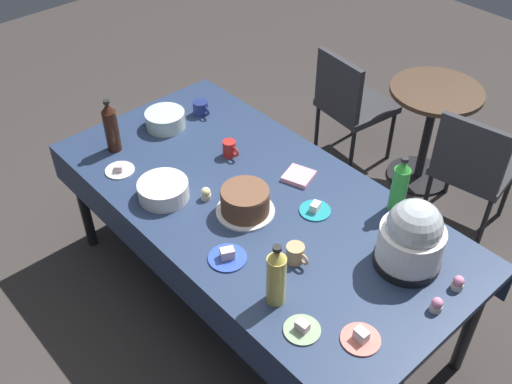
{
  "coord_description": "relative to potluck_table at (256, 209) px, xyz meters",
  "views": [
    {
      "loc": [
        1.63,
        -1.47,
        2.67
      ],
      "look_at": [
        0.0,
        0.0,
        0.8
      ],
      "focal_mm": 41.58,
      "sensor_mm": 36.0,
      "label": 1
    }
  ],
  "objects": [
    {
      "name": "coffee_mug_tan",
      "position": [
        0.42,
        -0.14,
        0.1
      ],
      "size": [
        0.12,
        0.08,
        0.09
      ],
      "color": "tan",
      "rests_on": "potluck_table"
    },
    {
      "name": "slow_cooker",
      "position": [
        0.75,
        0.21,
        0.22
      ],
      "size": [
        0.29,
        0.29,
        0.34
      ],
      "color": "black",
      "rests_on": "potluck_table"
    },
    {
      "name": "coffee_mug_red",
      "position": [
        -0.36,
        0.14,
        0.11
      ],
      "size": [
        0.11,
        0.07,
        0.09
      ],
      "color": "#B2231E",
      "rests_on": "potluck_table"
    },
    {
      "name": "dessert_plate_sage",
      "position": [
        0.7,
        -0.39,
        0.07
      ],
      "size": [
        0.15,
        0.15,
        0.05
      ],
      "color": "#8CA87F",
      "rests_on": "potluck_table"
    },
    {
      "name": "ceramic_snack_bowl",
      "position": [
        -0.32,
        -0.33,
        0.11
      ],
      "size": [
        0.25,
        0.25,
        0.09
      ],
      "primitive_type": "cylinder",
      "color": "silver",
      "rests_on": "potluck_table"
    },
    {
      "name": "dessert_plate_coral",
      "position": [
        0.88,
        -0.25,
        0.08
      ],
      "size": [
        0.16,
        0.16,
        0.06
      ],
      "color": "#E07266",
      "rests_on": "potluck_table"
    },
    {
      "name": "soda_bottle_ginger_ale",
      "position": [
        0.52,
        -0.36,
        0.21
      ],
      "size": [
        0.08,
        0.08,
        0.31
      ],
      "color": "gold",
      "rests_on": "potluck_table"
    },
    {
      "name": "soda_bottle_cola",
      "position": [
        -0.83,
        -0.29,
        0.21
      ],
      "size": [
        0.08,
        0.08,
        0.31
      ],
      "color": "#33190F",
      "rests_on": "potluck_table"
    },
    {
      "name": "soda_bottle_lime_soda",
      "position": [
        0.5,
        0.46,
        0.21
      ],
      "size": [
        0.08,
        0.08,
        0.31
      ],
      "color": "green",
      "rests_on": "potluck_table"
    },
    {
      "name": "paper_napkin_stack",
      "position": [
        0.02,
        0.28,
        0.07
      ],
      "size": [
        0.18,
        0.18,
        0.02
      ],
      "primitive_type": "cube",
      "rotation": [
        0.0,
        0.0,
        0.33
      ],
      "color": "pink",
      "rests_on": "potluck_table"
    },
    {
      "name": "round_cafe_table",
      "position": [
        -0.05,
        1.6,
        -0.19
      ],
      "size": [
        0.6,
        0.6,
        0.72
      ],
      "color": "#473323",
      "rests_on": "ground"
    },
    {
      "name": "glass_salad_bowl",
      "position": [
        -0.82,
        0.04,
        0.11
      ],
      "size": [
        0.23,
        0.23,
        0.09
      ],
      "primitive_type": "cylinder",
      "color": "#B2C6BC",
      "rests_on": "potluck_table"
    },
    {
      "name": "frosted_layer_cake",
      "position": [
        0.03,
        -0.1,
        0.13
      ],
      "size": [
        0.28,
        0.28,
        0.14
      ],
      "color": "silver",
      "rests_on": "potluck_table"
    },
    {
      "name": "cupcake_lemon",
      "position": [
        0.98,
        0.25,
        0.09
      ],
      "size": [
        0.05,
        0.05,
        0.07
      ],
      "color": "beige",
      "rests_on": "potluck_table"
    },
    {
      "name": "coffee_mug_navy",
      "position": [
        -0.79,
        0.27,
        0.1
      ],
      "size": [
        0.13,
        0.09,
        0.08
      ],
      "color": "navy",
      "rests_on": "potluck_table"
    },
    {
      "name": "dessert_plate_white",
      "position": [
        -0.65,
        -0.38,
        0.07
      ],
      "size": [
        0.15,
        0.15,
        0.04
      ],
      "color": "white",
      "rests_on": "potluck_table"
    },
    {
      "name": "potluck_table",
      "position": [
        0.0,
        0.0,
        0.0
      ],
      "size": [
        2.2,
        1.1,
        0.75
      ],
      "color": "navy",
      "rests_on": "ground"
    },
    {
      "name": "dessert_plate_teal",
      "position": [
        0.25,
        0.16,
        0.07
      ],
      "size": [
        0.15,
        0.15,
        0.05
      ],
      "color": "teal",
      "rests_on": "potluck_table"
    },
    {
      "name": "ground",
      "position": [
        0.0,
        0.0,
        -0.69
      ],
      "size": [
        9.0,
        9.0,
        0.0
      ],
      "primitive_type": "plane",
      "color": "#383330"
    },
    {
      "name": "maroon_chair_right",
      "position": [
        0.41,
        1.38,
        -0.2
      ],
      "size": [
        0.51,
        0.51,
        0.85
      ],
      "color": "#333338",
      "rests_on": "ground"
    },
    {
      "name": "dessert_plate_cobalt",
      "position": [
        0.21,
        -0.36,
        0.08
      ],
      "size": [
        0.17,
        0.17,
        0.06
      ],
      "color": "#2D4CB2",
      "rests_on": "potluck_table"
    },
    {
      "name": "cupcake_cocoa",
      "position": [
        -0.17,
        -0.18,
        0.09
      ],
      "size": [
        0.05,
        0.05,
        0.07
      ],
      "color": "beige",
      "rests_on": "potluck_table"
    },
    {
      "name": "maroon_chair_left",
      "position": [
        -0.56,
        1.38,
        -0.2
      ],
      "size": [
        0.49,
        0.49,
        0.85
      ],
      "color": "#333338",
      "rests_on": "ground"
    },
    {
      "name": "cupcake_rose",
      "position": [
        0.99,
        0.09,
        0.09
      ],
      "size": [
        0.05,
        0.05,
        0.07
      ],
      "color": "beige",
      "rests_on": "potluck_table"
    }
  ]
}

